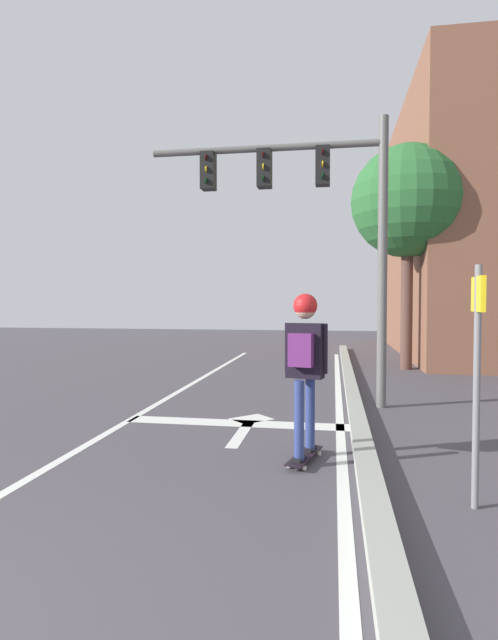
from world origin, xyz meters
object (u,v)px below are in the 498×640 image
at_px(street_sign_post, 477,349).
at_px(roadside_tree, 408,202).
at_px(skater, 305,351).
at_px(traffic_signal_mast, 311,202).
at_px(skateboard, 305,456).

height_order(street_sign_post, roadside_tree, roadside_tree).
bearing_deg(roadside_tree, skater, -105.12).
relative_size(traffic_signal_mast, street_sign_post, 2.31).
distance_m(skater, traffic_signal_mast, 3.85).
relative_size(skateboard, street_sign_post, 0.41).
height_order(traffic_signal_mast, roadside_tree, roadside_tree).
bearing_deg(skater, street_sign_post, -33.38).
bearing_deg(roadside_tree, traffic_signal_mast, -114.49).
relative_size(skater, street_sign_post, 0.85).
xyz_separation_m(skater, traffic_signal_mast, (-0.09, 3.13, 2.24)).
height_order(skateboard, skater, skater).
height_order(skateboard, traffic_signal_mast, traffic_signal_mast).
distance_m(skater, street_sign_post, 1.83).
bearing_deg(roadside_tree, skateboard, -105.12).
height_order(skater, traffic_signal_mast, traffic_signal_mast).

